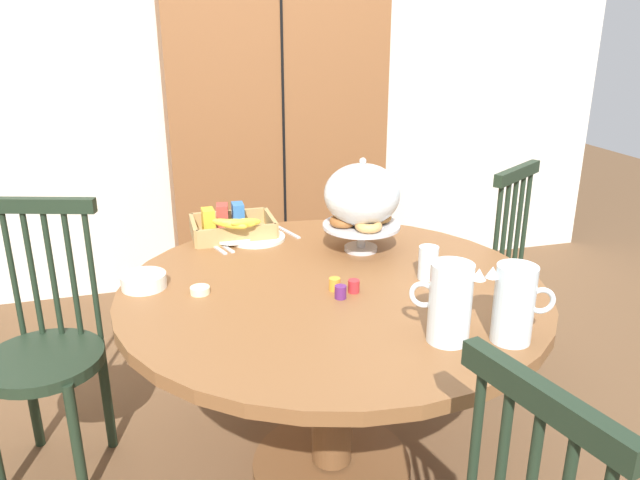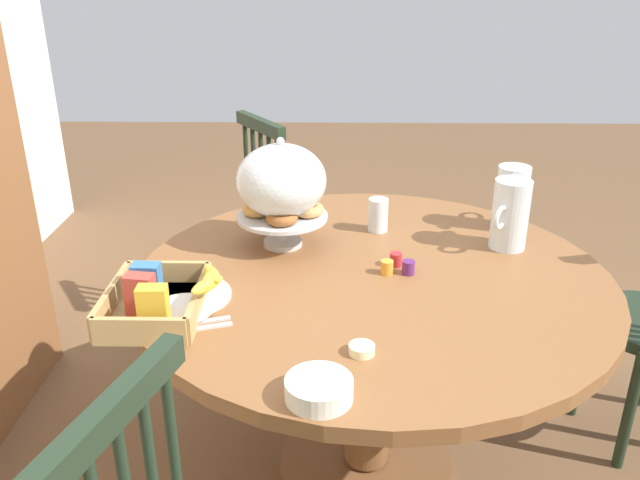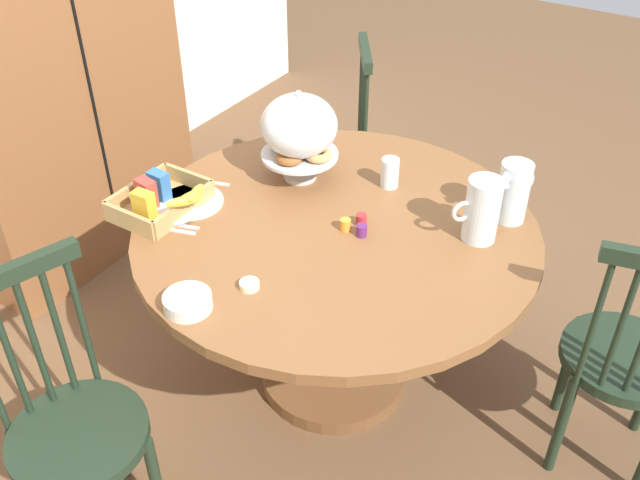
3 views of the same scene
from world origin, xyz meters
name	(u,v)px [view 2 (image 2 of 3)]	position (x,y,z in m)	size (l,w,h in m)	color
ground_plane	(351,476)	(0.00, 0.00, 0.00)	(10.00, 10.00, 0.00)	brown
dining_table	(370,328)	(0.02, -0.05, 0.56)	(1.35, 1.35, 0.74)	brown
windsor_chair_by_cabinet	(236,245)	(0.84, 0.47, 0.45)	(0.46, 0.46, 0.97)	#1E2D1E
pastry_stand_with_dome	(281,185)	(0.20, 0.22, 0.94)	(0.28, 0.28, 0.34)	silver
orange_juice_pitcher	(511,200)	(0.36, -0.52, 0.84)	(0.18, 0.11, 0.21)	silver
milk_pitcher	(510,217)	(0.20, -0.47, 0.84)	(0.17, 0.14, 0.22)	silver
cereal_basket	(160,299)	(-0.23, 0.50, 0.78)	(0.32, 0.30, 0.12)	tan
china_plate_large	(189,295)	(-0.14, 0.44, 0.75)	(0.22, 0.22, 0.01)	white
china_plate_small	(183,309)	(-0.23, 0.44, 0.76)	(0.15, 0.15, 0.01)	white
cereal_bowl	(319,389)	(-0.56, 0.09, 0.76)	(0.14, 0.14, 0.04)	white
drinking_glass	(378,215)	(0.33, -0.08, 0.80)	(0.06, 0.06, 0.11)	silver
butter_dish	(363,349)	(-0.40, 0.00, 0.75)	(0.06, 0.06, 0.02)	beige
jam_jar_strawberry	(396,259)	(0.06, -0.12, 0.76)	(0.04, 0.04, 0.04)	#B7282D
jam_jar_apricot	(387,267)	(0.01, -0.09, 0.76)	(0.04, 0.04, 0.04)	orange
jam_jar_grape	(408,267)	(0.01, -0.15, 0.76)	(0.04, 0.04, 0.04)	#5B2366
table_knife	(196,323)	(-0.27, 0.40, 0.74)	(0.17, 0.01, 0.01)	silver
dinner_fork	(197,329)	(-0.30, 0.39, 0.74)	(0.17, 0.01, 0.01)	silver
soup_spoon	(184,274)	(-0.01, 0.49, 0.74)	(0.17, 0.01, 0.01)	silver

